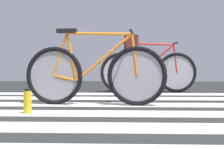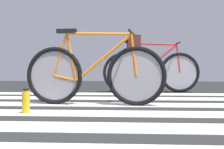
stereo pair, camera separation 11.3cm
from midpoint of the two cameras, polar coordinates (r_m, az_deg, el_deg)
The scene contains 6 objects.
ground at distance 3.20m, azimuth 2.47°, elevation -7.31°, with size 18.00×14.00×0.02m.
crosswalk_markings at distance 3.34m, azimuth 2.83°, elevation -6.74°, with size 5.44×4.99×0.00m.
bicycle_1_of_2 at distance 4.02m, azimuth -3.82°, elevation 0.15°, with size 1.73×0.52×0.93m.
bicycle_2_of_2 at distance 5.96m, azimuth 5.76°, elevation 0.61°, with size 1.74×0.52×0.93m.
cyclist_2_of_2 at distance 5.93m, azimuth 2.79°, elevation 3.24°, with size 0.34×0.43×1.02m.
water_bottle at distance 3.44m, azimuth -15.24°, elevation -4.56°, with size 0.08×0.08×0.25m.
Camera 1 is at (-0.07, -3.17, 0.50)m, focal length 53.11 mm.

